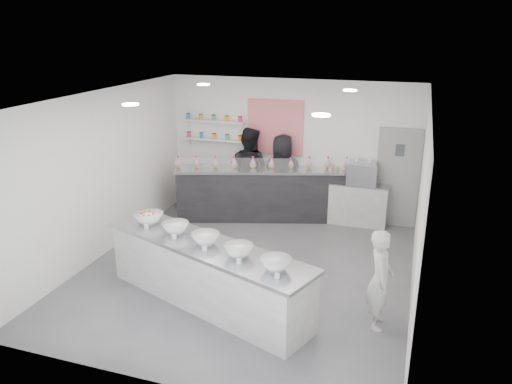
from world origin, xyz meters
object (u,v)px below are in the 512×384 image
espresso_machine (362,173)px  staff_right (282,176)px  back_bar (262,194)px  staff_left (249,171)px  espresso_ledge (358,204)px  woman_prep (380,279)px  prep_counter (207,274)px

espresso_machine → staff_right: staff_right is taller
back_bar → staff_left: size_ratio=1.89×
espresso_ledge → staff_right: size_ratio=0.66×
woman_prep → staff_left: size_ratio=0.75×
back_bar → woman_prep: woman_prep is taller
prep_counter → espresso_ledge: bearing=86.3°
back_bar → espresso_ledge: 2.06m
staff_right → staff_left: bearing=-16.0°
prep_counter → espresso_machine: espresso_machine is taller
prep_counter → espresso_machine: size_ratio=5.97×
staff_left → espresso_machine: bearing=-167.7°
prep_counter → back_bar: size_ratio=0.98×
espresso_machine → staff_right: size_ratio=0.33×
espresso_machine → staff_left: size_ratio=0.31×
espresso_ledge → staff_left: staff_left is taller
staff_right → espresso_machine: bearing=165.8°
staff_left → prep_counter: bearing=110.6°
back_bar → staff_left: (-0.39, 0.25, 0.41)m
prep_counter → staff_left: staff_left is taller
espresso_machine → espresso_ledge: bearing=180.0°
staff_right → prep_counter: bearing=72.2°
espresso_ledge → staff_right: 1.72m
prep_counter → espresso_machine: (1.82, 3.92, 0.65)m
back_bar → staff_right: staff_right is taller
espresso_machine → woman_prep: bearing=-79.2°
woman_prep → staff_left: (-3.18, 3.67, 0.25)m
prep_counter → espresso_machine: bearing=85.7°
espresso_ledge → staff_right: staff_right is taller
espresso_ledge → woman_prep: size_ratio=0.83×
prep_counter → back_bar: bearing=114.8°
prep_counter → woman_prep: size_ratio=2.47×
prep_counter → woman_prep: (2.54, 0.19, 0.24)m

